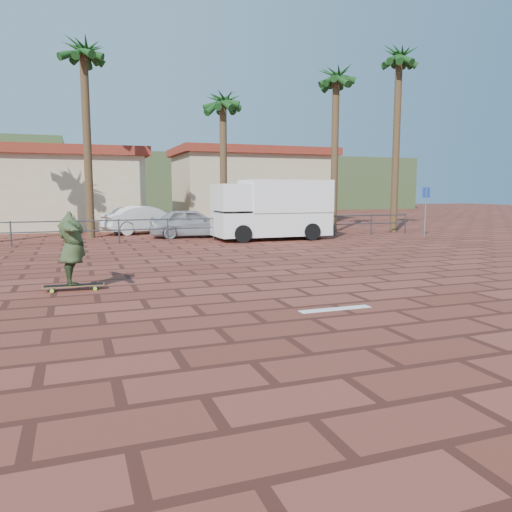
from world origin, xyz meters
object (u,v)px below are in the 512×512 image
at_px(longboard, 74,286).
at_px(car_white, 146,220).
at_px(skateboarder, 72,248).
at_px(campervan, 272,208).
at_px(car_silver, 192,223).

bearing_deg(longboard, car_white, 79.20).
bearing_deg(longboard, skateboarder, 137.89).
distance_m(longboard, campervan, 12.45).
relative_size(campervan, car_silver, 1.29).
xyz_separation_m(longboard, car_silver, (5.19, 11.41, 0.56)).
distance_m(car_silver, car_white, 3.31).
relative_size(longboard, campervan, 0.25).
xyz_separation_m(skateboarder, car_silver, (5.19, 11.41, -0.25)).
relative_size(skateboarder, car_white, 0.46).
bearing_deg(car_white, longboard, 149.81).
distance_m(skateboarder, campervan, 12.39).
distance_m(skateboarder, car_white, 14.66).
height_order(longboard, car_white, car_white).
bearing_deg(longboard, car_silver, 68.44).
height_order(skateboarder, campervan, campervan).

